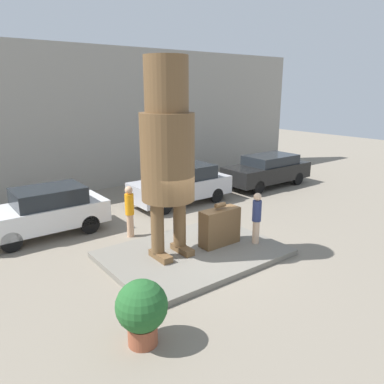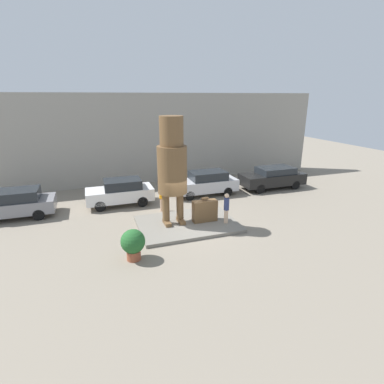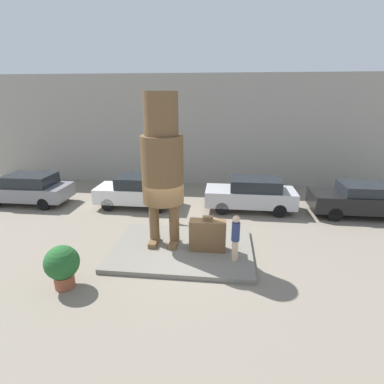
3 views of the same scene
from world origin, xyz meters
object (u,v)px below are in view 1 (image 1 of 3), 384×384
Objects in this scene: tourist at (257,216)px; worker_hivis at (130,209)px; parked_car_black at (268,170)px; giant_suitcase at (220,227)px; parked_car_white at (45,211)px; statue_figure at (167,145)px; planter_pot at (142,309)px; parked_car_silver at (182,184)px.

worker_hivis is at bearing 129.83° from tourist.
tourist is 7.88m from parked_car_black.
parked_car_white is (-3.83, 4.42, 0.11)m from giant_suitcase.
tourist is 6.94m from parked_car_white.
statue_figure is 5.27m from parked_car_white.
parked_car_white is 6.87m from planter_pot.
planter_pot is (-5.95, -6.99, -0.10)m from parked_car_silver.
statue_figure reaches higher than planter_pot.
parked_car_white is 5.69m from parked_car_silver.
giant_suitcase is at bearing 130.91° from parked_car_white.
statue_figure is 4.52m from planter_pot.
tourist is (0.95, -0.60, 0.31)m from giant_suitcase.
giant_suitcase is 0.33× the size of parked_car_white.
giant_suitcase is 3.07m from worker_hivis.
giant_suitcase is (1.62, -0.33, -2.60)m from statue_figure.
giant_suitcase is 5.85m from parked_car_white.
parked_car_silver is at bearing 49.62° from planter_pot.
planter_pot is 0.77× the size of worker_hivis.
planter_pot is at bearing -115.74° from worker_hivis.
statue_figure is 1.16× the size of parked_car_black.
parked_car_silver is (5.69, 0.13, 0.01)m from parked_car_white.
parked_car_black is (6.09, 5.00, -0.21)m from tourist.
statue_figure is at bearing 25.13° from parked_car_black.
tourist is 1.21× the size of planter_pot.
parked_car_white is 10.88m from parked_car_black.
planter_pot is at bearing -131.68° from statue_figure.
parked_car_white is 0.92× the size of parked_car_silver.
giant_suitcase is at bearing -11.58° from statue_figure.
parked_car_silver is at bearing -1.69° from parked_car_black.
parked_car_silver reaches higher than parked_car_black.
parked_car_white is at bearing 118.36° from statue_figure.
planter_pot is at bearing -149.21° from giant_suitcase.
planter_pot is (-5.04, -1.84, -0.29)m from tourist.
giant_suitcase is at bearing 31.99° from parked_car_black.
statue_figure is at bearing -88.49° from worker_hivis.
statue_figure is at bearing 118.36° from parked_car_white.
parked_car_black reaches higher than planter_pot.
tourist is at bearing -50.17° from worker_hivis.
tourist is at bearing 39.38° from parked_car_black.
parked_car_silver is at bearing -178.71° from parked_car_white.
worker_hivis reaches higher than parked_car_white.
statue_figure is 1.25× the size of parked_car_silver.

